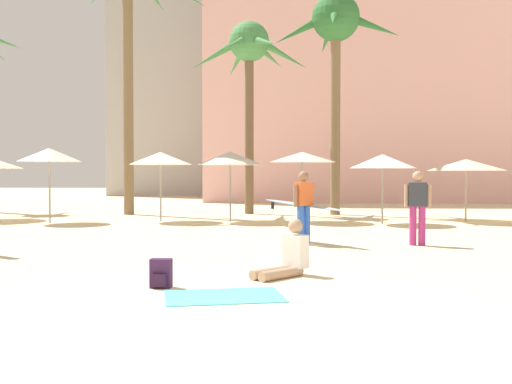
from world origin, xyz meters
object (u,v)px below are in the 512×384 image
cafe_umbrella_5 (383,161)px  cafe_umbrella_7 (302,157)px  backpack (161,274)px  cafe_umbrella_1 (466,165)px  person_near_left (418,205)px  palm_tree_left (335,32)px  person_far_right (303,204)px  cafe_umbrella_2 (49,155)px  cafe_umbrella_0 (230,158)px  person_far_left (288,257)px  cafe_umbrella_4 (160,158)px  palm_tree_center (250,56)px  beach_towel (224,296)px

cafe_umbrella_5 → cafe_umbrella_7: cafe_umbrella_7 is taller
cafe_umbrella_5 → backpack: (-5.02, -11.01, -1.84)m
cafe_umbrella_1 → person_near_left: bearing=-115.0°
cafe_umbrella_1 → cafe_umbrella_7: 5.62m
palm_tree_left → person_far_right: size_ratio=3.81×
cafe_umbrella_2 → person_far_right: bearing=-33.8°
cafe_umbrella_0 → person_far_left: bearing=-80.3°
cafe_umbrella_4 → person_far_right: size_ratio=1.03×
cafe_umbrella_4 → person_far_left: cafe_umbrella_4 is taller
cafe_umbrella_5 → backpack: size_ratio=5.42×
palm_tree_left → backpack: bearing=-104.1°
palm_tree_center → cafe_umbrella_2: size_ratio=3.14×
palm_tree_left → person_far_left: (-2.04, -14.38, -6.97)m
cafe_umbrella_5 → cafe_umbrella_4: bearing=174.0°
cafe_umbrella_1 → cafe_umbrella_2: cafe_umbrella_2 is taller
cafe_umbrella_2 → person_far_left: size_ratio=2.54×
person_far_right → cafe_umbrella_0: bearing=159.7°
palm_tree_center → cafe_umbrella_1: 9.56m
cafe_umbrella_1 → cafe_umbrella_4: size_ratio=1.10×
palm_tree_left → person_near_left: palm_tree_left is taller
cafe_umbrella_4 → cafe_umbrella_7: bearing=0.2°
palm_tree_center → cafe_umbrella_2: (-6.43, -4.75, -4.17)m
cafe_umbrella_4 → cafe_umbrella_7: (4.86, 0.01, 0.04)m
palm_tree_left → beach_towel: bearing=-100.3°
cafe_umbrella_0 → cafe_umbrella_7: size_ratio=1.01×
cafe_umbrella_7 → cafe_umbrella_2: bearing=-174.8°
palm_tree_center → person_far_left: bearing=-84.6°
cafe_umbrella_1 → backpack: bearing=-123.6°
cafe_umbrella_0 → beach_towel: (0.97, -12.36, -2.16)m
palm_tree_center → beach_towel: 17.59m
person_near_left → person_far_right: bearing=94.6°
cafe_umbrella_5 → cafe_umbrella_7: bearing=162.9°
cafe_umbrella_4 → backpack: cafe_umbrella_4 is taller
palm_tree_left → cafe_umbrella_7: palm_tree_left is taller
palm_tree_center → cafe_umbrella_7: (2.01, -3.97, -4.24)m
cafe_umbrella_4 → person_far_left: bearing=-68.4°
cafe_umbrella_0 → cafe_umbrella_7: (2.45, 0.03, 0.04)m
cafe_umbrella_0 → cafe_umbrella_2: cafe_umbrella_2 is taller
cafe_umbrella_5 → person_near_left: 5.85m
palm_tree_left → cafe_umbrella_0: bearing=-136.7°
cafe_umbrella_5 → cafe_umbrella_2: bearing=179.9°
cafe_umbrella_4 → beach_towel: size_ratio=1.52×
cafe_umbrella_5 → person_far_left: bearing=-107.7°
cafe_umbrella_1 → beach_towel: 14.70m
palm_tree_left → beach_towel: (-2.91, -16.02, -7.28)m
cafe_umbrella_7 → person_far_left: 10.93m
palm_tree_left → beach_towel: 17.83m
palm_tree_center → person_near_left: (4.42, -10.51, -5.50)m
palm_tree_center → cafe_umbrella_7: palm_tree_center is taller
palm_tree_center → person_far_left: size_ratio=7.95×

